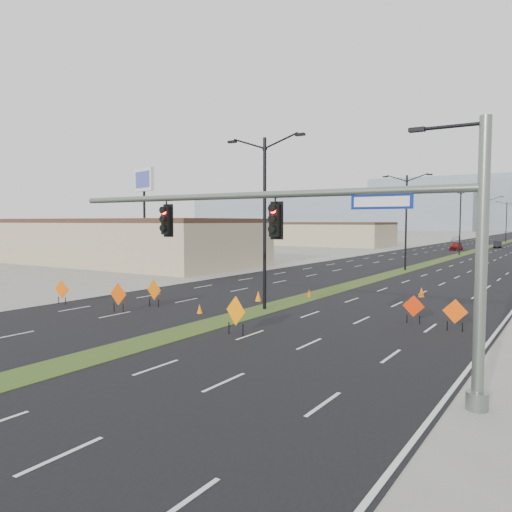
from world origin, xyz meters
The scene contains 27 objects.
ground centered at (0.00, 0.00, 0.00)m, with size 600.00×600.00×0.00m, color gray.
road_surface centered at (0.00, 100.00, 0.00)m, with size 25.00×400.00×0.02m, color black.
median_strip centered at (0.00, 100.00, 0.00)m, with size 2.00×400.00×0.04m, color #2E4A1A.
building_sw_near centered at (-35.00, 30.00, 2.50)m, with size 40.00×16.00×5.00m, color #BEAE88.
building_sw_far centered at (-32.00, 85.00, 2.25)m, with size 30.00×14.00×4.50m, color #BEAE88.
mesa_west centered at (-120.00, 280.00, 11.00)m, with size 180.00×50.00×22.00m, color gray.
mesa_backdrop centered at (-30.00, 320.00, 16.00)m, with size 140.00×50.00×32.00m, color gray.
signal_mast centered at (8.56, 2.00, 4.79)m, with size 16.30×0.60×8.00m.
streetlight_0 centered at (0.00, 12.00, 5.42)m, with size 5.15×0.24×10.02m.
streetlight_1 centered at (0.00, 40.00, 5.42)m, with size 5.15×0.24×10.02m.
streetlight_2 centered at (0.00, 68.00, 5.42)m, with size 5.15×0.24×10.02m.
streetlight_3 centered at (0.00, 96.00, 5.42)m, with size 5.15×0.24×10.02m.
streetlight_4 centered at (0.00, 124.00, 5.42)m, with size 5.15×0.24×10.02m.
car_left centered at (-3.18, 81.81, 0.75)m, with size 1.78×4.43×1.51m, color maroon.
car_mid centered at (2.00, 94.05, 0.66)m, with size 1.41×4.03×1.33m, color black.
car_far centered at (-10.86, 120.05, 0.73)m, with size 2.04×5.01×1.45m, color silver.
construction_sign_0 centered at (-11.50, 6.59, 0.92)m, with size 1.17×0.16×1.56m.
construction_sign_1 centered at (-6.43, 6.63, 1.01)m, with size 1.28×0.05×1.71m.
construction_sign_2 centered at (-6.08, 9.10, 0.99)m, with size 1.26×0.20×1.68m.
construction_sign_3 centered at (2.41, 5.70, 1.06)m, with size 1.30×0.43×1.80m.
construction_sign_4 centered at (10.62, 11.92, 0.91)m, with size 1.16×0.11×1.55m.
construction_sign_5 centered at (8.48, 12.67, 0.85)m, with size 1.10×0.07×1.46m.
cone_0 centered at (-2.37, 8.90, 0.27)m, with size 0.32×0.32×0.54m, color orange.
cone_1 centered at (0.02, 17.72, 0.28)m, with size 0.33×0.33×0.55m, color #DE4F04.
cone_2 centered at (6.44, 21.97, 0.34)m, with size 0.41×0.41×0.68m, color #FF6E05.
cone_3 centered at (-1.96, 14.35, 0.34)m, with size 0.41×0.41×0.68m, color orange.
pole_sign_west centered at (-20.59, 22.57, 8.52)m, with size 3.35×1.26×10.38m.
Camera 1 is at (15.42, -12.59, 5.20)m, focal length 35.00 mm.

